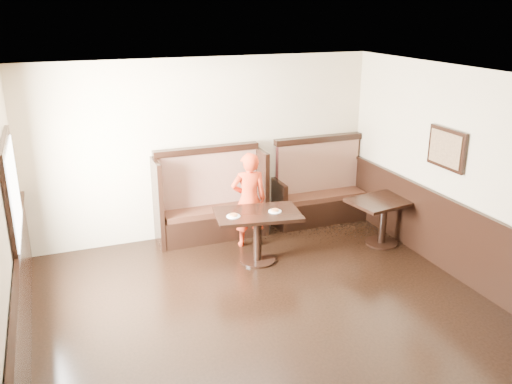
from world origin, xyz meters
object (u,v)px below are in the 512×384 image
booth_main (210,205)px  table_neighbor (384,211)px  child (249,200)px  table_main (258,224)px  booth_neighbor (320,193)px

booth_main → table_neighbor: (2.39, -1.25, 0.02)m
booth_main → table_neighbor: 2.70m
booth_main → child: child is taller
booth_main → table_main: size_ratio=1.36×
booth_main → table_neighbor: size_ratio=1.52×
table_main → booth_neighbor: bearing=44.3°
booth_main → booth_neighbor: (1.95, -0.00, -0.05)m
booth_neighbor → table_main: booth_neighbor is taller
table_neighbor → booth_neighbor: bearing=100.2°
child → table_main: bearing=91.2°
booth_neighbor → table_neighbor: bearing=-70.8°
booth_main → booth_neighbor: size_ratio=1.06×
booth_neighbor → child: 1.62m
child → booth_neighbor: bearing=-150.5°
booth_main → table_neighbor: booth_main is taller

